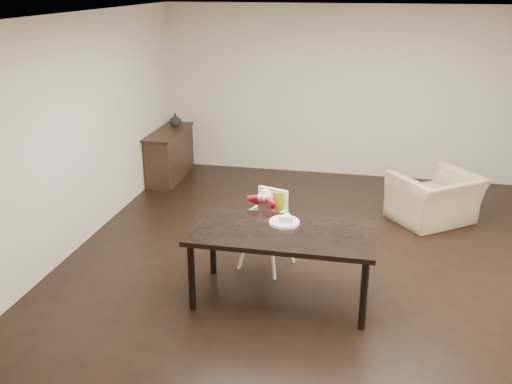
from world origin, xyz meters
The scene contains 8 objects.
ground centered at (0.00, 0.00, 0.00)m, with size 7.00×7.00×0.00m, color black.
room_walls centered at (0.00, 0.00, 1.86)m, with size 6.02×7.02×2.71m.
dining_table centered at (-0.40, -0.60, 0.67)m, with size 1.80×0.90×0.75m.
high_chair centered at (-0.68, 0.08, 0.66)m, with size 0.49×0.49×0.93m.
plate centered at (-0.41, -0.42, 0.78)m, with size 0.40×0.40×0.09m.
armchair centered at (1.25, 1.75, 0.45)m, with size 1.02×0.66×0.89m, color tan.
sideboard centered at (-2.78, 2.70, 0.40)m, with size 0.44×1.26×0.79m.
vase centered at (-2.78, 3.04, 0.89)m, with size 0.20×0.21×0.20m, color #99999E.
Camera 1 is at (0.39, -5.59, 3.05)m, focal length 40.00 mm.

